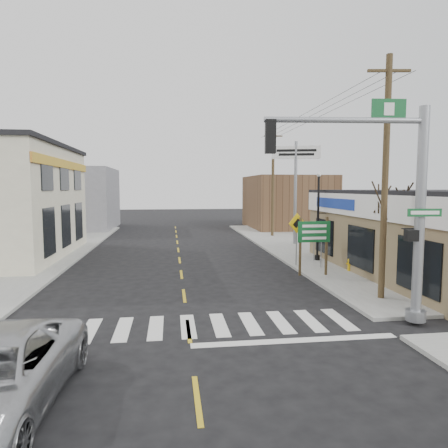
{
  "coord_description": "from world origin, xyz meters",
  "views": [
    {
      "loc": [
        -0.5,
        -11.86,
        4.35
      ],
      "look_at": [
        1.77,
        5.02,
        2.8
      ],
      "focal_mm": 32.0,
      "sensor_mm": 36.0,
      "label": 1
    }
  ],
  "objects": [
    {
      "name": "ground",
      "position": [
        0.0,
        0.0,
        0.0
      ],
      "size": [
        140.0,
        140.0,
        0.0
      ],
      "primitive_type": "plane",
      "color": "black",
      "rests_on": "ground"
    },
    {
      "name": "sidewalk_right",
      "position": [
        9.0,
        13.0,
        0.07
      ],
      "size": [
        6.0,
        38.0,
        0.13
      ],
      "primitive_type": "cube",
      "color": "gray",
      "rests_on": "ground"
    },
    {
      "name": "sidewalk_left",
      "position": [
        -9.0,
        13.0,
        0.07
      ],
      "size": [
        6.0,
        38.0,
        0.13
      ],
      "primitive_type": "cube",
      "color": "gray",
      "rests_on": "ground"
    },
    {
      "name": "center_line",
      "position": [
        0.0,
        8.0,
        0.01
      ],
      "size": [
        0.12,
        56.0,
        0.01
      ],
      "primitive_type": "cube",
      "color": "gold",
      "rests_on": "ground"
    },
    {
      "name": "crosswalk",
      "position": [
        0.0,
        0.4,
        0.01
      ],
      "size": [
        11.0,
        2.2,
        0.01
      ],
      "primitive_type": "cube",
      "color": "silver",
      "rests_on": "ground"
    },
    {
      "name": "bldg_distant_right",
      "position": [
        12.0,
        30.0,
        2.8
      ],
      "size": [
        8.0,
        10.0,
        5.6
      ],
      "primitive_type": "cube",
      "color": "brown",
      "rests_on": "ground"
    },
    {
      "name": "bldg_distant_left",
      "position": [
        -11.0,
        32.0,
        3.2
      ],
      "size": [
        9.0,
        10.0,
        6.4
      ],
      "primitive_type": "cube",
      "color": "gray",
      "rests_on": "ground"
    },
    {
      "name": "traffic_signal_pole",
      "position": [
        6.38,
        -0.4,
        4.23
      ],
      "size": [
        5.45,
        0.4,
        6.9
      ],
      "rotation": [
        0.0,
        0.0,
        -0.09
      ],
      "color": "gray",
      "rests_on": "sidewalk_right"
    },
    {
      "name": "guide_sign",
      "position": [
        6.3,
        6.39,
        1.96
      ],
      "size": [
        1.62,
        0.14,
        2.83
      ],
      "rotation": [
        0.0,
        0.0,
        0.03
      ],
      "color": "#4E3D24",
      "rests_on": "sidewalk_right"
    },
    {
      "name": "fire_hydrant",
      "position": [
        8.5,
        7.15,
        0.48
      ],
      "size": [
        0.2,
        0.2,
        0.65
      ],
      "rotation": [
        0.0,
        0.0,
        -0.23
      ],
      "color": "#CA9A0A",
      "rests_on": "sidewalk_right"
    },
    {
      "name": "ped_crossing_sign",
      "position": [
        6.3,
        9.0,
        2.07
      ],
      "size": [
        1.11,
        0.08,
        2.85
      ],
      "rotation": [
        0.0,
        0.0,
        0.35
      ],
      "color": "gray",
      "rests_on": "sidewalk_right"
    },
    {
      "name": "lamp_post",
      "position": [
        8.06,
        10.33,
        3.09
      ],
      "size": [
        0.66,
        0.52,
        5.1
      ],
      "rotation": [
        0.0,
        0.0,
        0.14
      ],
      "color": "black",
      "rests_on": "sidewalk_right"
    },
    {
      "name": "dance_center_sign",
      "position": [
        8.8,
        17.18,
        5.82
      ],
      "size": [
        3.61,
        0.23,
        7.66
      ],
      "rotation": [
        0.0,
        0.0,
        -0.26
      ],
      "color": "gray",
      "rests_on": "sidewalk_right"
    },
    {
      "name": "bare_tree",
      "position": [
        8.94,
        4.16,
        4.25
      ],
      "size": [
        2.62,
        2.62,
        5.24
      ],
      "rotation": [
        0.0,
        0.0,
        -0.04
      ],
      "color": "black",
      "rests_on": "sidewalk_right"
    },
    {
      "name": "shrub_front",
      "position": [
        10.07,
        3.49,
        0.56
      ],
      "size": [
        1.15,
        1.15,
        0.86
      ],
      "primitive_type": "ellipsoid",
      "color": "#163514",
      "rests_on": "sidewalk_right"
    },
    {
      "name": "shrub_back",
      "position": [
        11.0,
        7.67,
        0.54
      ],
      "size": [
        1.09,
        1.09,
        0.82
      ],
      "primitive_type": "ellipsoid",
      "color": "black",
      "rests_on": "sidewalk_right"
    },
    {
      "name": "utility_pole_near",
      "position": [
        7.5,
        2.25,
        4.79
      ],
      "size": [
        1.58,
        0.24,
        9.09
      ],
      "rotation": [
        0.0,
        0.0,
        -0.14
      ],
      "color": "#4F3322",
      "rests_on": "sidewalk_right"
    },
    {
      "name": "utility_pole_far",
      "position": [
        8.41,
        22.34,
        4.9
      ],
      "size": [
        1.62,
        0.24,
        9.3
      ],
      "rotation": [
        0.0,
        0.0,
        -0.03
      ],
      "color": "#453020",
      "rests_on": "sidewalk_right"
    }
  ]
}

